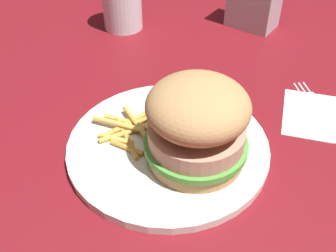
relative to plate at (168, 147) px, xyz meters
The scene contains 7 objects.
ground_plane 0.03m from the plate, 49.07° to the right, with size 1.60×1.60×0.00m, color maroon.
plate is the anchor object (origin of this frame).
sandwich 0.07m from the plate, 15.43° to the right, with size 0.13×0.13×0.11m.
fries_pile 0.06m from the plate, behind, with size 0.09×0.10×0.01m.
napkin 0.23m from the plate, 37.70° to the left, with size 0.11×0.11×0.00m, color white.
fork 0.23m from the plate, 38.08° to the left, with size 0.10×0.16×0.00m.
drink_glass 0.36m from the plate, 124.82° to the left, with size 0.07×0.07×0.11m.
Camera 1 is at (0.12, -0.34, 0.38)m, focal length 43.53 mm.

